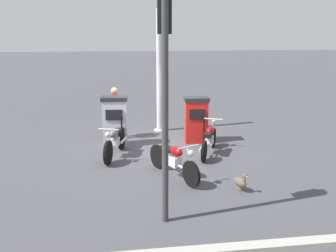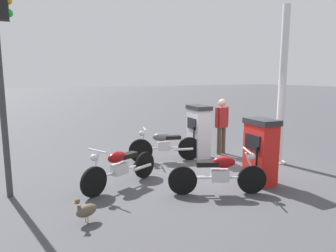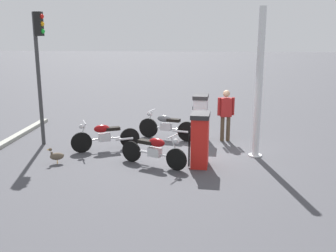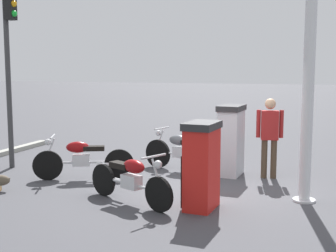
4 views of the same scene
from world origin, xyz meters
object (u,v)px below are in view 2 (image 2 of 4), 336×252
motorcycle_extra (120,167)px  roadside_traffic_light (2,55)px  fuel_pump_far (260,151)px  wandering_duck (86,210)px  fuel_pump_near (198,131)px  motorcycle_near_pump (164,145)px  attendant_person (222,122)px  motorcycle_far_pump (219,173)px  canopy_support_pole (282,89)px

motorcycle_extra → roadside_traffic_light: bearing=-13.4°
fuel_pump_far → wandering_duck: bearing=2.4°
fuel_pump_near → motorcycle_near_pump: size_ratio=0.77×
fuel_pump_near → fuel_pump_far: (0.00, 2.59, -0.04)m
fuel_pump_near → fuel_pump_far: 2.59m
attendant_person → fuel_pump_near: bearing=-1.1°
fuel_pump_far → motorcycle_extra: fuel_pump_far is taller
fuel_pump_near → motorcycle_extra: fuel_pump_near is taller
motorcycle_far_pump → motorcycle_extra: (1.69, -1.31, 0.01)m
fuel_pump_far → roadside_traffic_light: (5.02, -1.68, 2.07)m
fuel_pump_near → motorcycle_extra: 3.25m
motorcycle_far_pump → motorcycle_extra: 2.14m
fuel_pump_near → fuel_pump_far: bearing=90.0°
motorcycle_near_pump → wandering_duck: bearing=44.3°
fuel_pump_near → roadside_traffic_light: 5.49m
fuel_pump_far → canopy_support_pole: (-1.64, -0.99, 1.31)m
fuel_pump_near → motorcycle_far_pump: size_ratio=0.83×
motorcycle_near_pump → canopy_support_pole: 3.58m
fuel_pump_near → motorcycle_far_pump: 3.00m
motorcycle_far_pump → motorcycle_near_pump: bearing=-92.0°
fuel_pump_near → motorcycle_near_pump: (1.13, -0.01, -0.32)m
motorcycle_near_pump → motorcycle_far_pump: motorcycle_near_pump is taller
attendant_person → wandering_duck: bearing=29.7°
canopy_support_pole → wandering_duck: bearing=11.7°
motorcycle_far_pump → roadside_traffic_light: 4.82m
fuel_pump_near → attendant_person: bearing=178.9°
motorcycle_extra → attendant_person: bearing=-159.7°
fuel_pump_near → wandering_duck: 4.86m
motorcycle_far_pump → roadside_traffic_light: (3.79, -1.81, 2.37)m
fuel_pump_near → motorcycle_near_pump: 1.18m
motorcycle_far_pump → attendant_person: size_ratio=1.09×
fuel_pump_far → motorcycle_extra: (2.92, -1.18, -0.29)m
motorcycle_near_pump → fuel_pump_far: bearing=113.6°
fuel_pump_near → motorcycle_far_pump: bearing=65.6°
motorcycle_extra → wandering_duck: motorcycle_extra is taller
roadside_traffic_light → canopy_support_pole: (-6.66, 0.69, -0.76)m
motorcycle_extra → canopy_support_pole: (-4.55, 0.19, 1.59)m
motorcycle_near_pump → roadside_traffic_light: 4.64m
wandering_duck → attendant_person: bearing=-150.3°
attendant_person → wandering_duck: 5.58m
motorcycle_far_pump → roadside_traffic_light: size_ratio=0.45×
motorcycle_extra → canopy_support_pole: size_ratio=0.46×
motorcycle_near_pump → wandering_duck: 3.97m
attendant_person → wandering_duck: (4.80, 2.74, -0.77)m
motorcycle_near_pump → canopy_support_pole: canopy_support_pole is taller
fuel_pump_far → wandering_duck: fuel_pump_far is taller
motorcycle_far_pump → fuel_pump_near: bearing=-114.4°
fuel_pump_far → canopy_support_pole: size_ratio=0.35×
canopy_support_pole → motorcycle_near_pump: bearing=-30.1°
roadside_traffic_light → motorcycle_far_pump: bearing=154.5°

